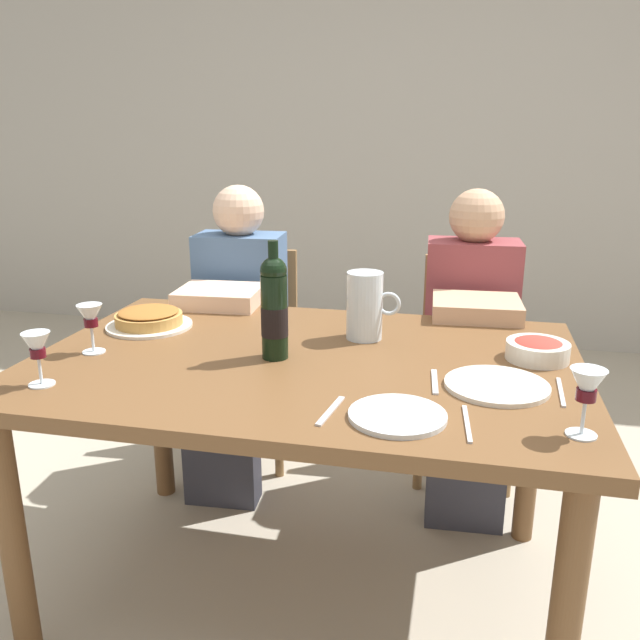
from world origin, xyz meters
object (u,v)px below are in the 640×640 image
at_px(baked_tart, 149,319).
at_px(diner_left, 234,329).
at_px(wine_glass_right_diner, 37,348).
at_px(wine_glass_left_diner, 90,318).
at_px(dinner_plate_left_setting, 397,415).
at_px(wine_bottle, 274,308).
at_px(salad_bowl, 538,349).
at_px(dining_table, 305,389).
at_px(wine_glass_centre, 587,389).
at_px(chair_right, 466,351).
at_px(dinner_plate_right_setting, 497,385).
at_px(water_pitcher, 365,310).
at_px(diner_right, 470,341).
at_px(chair_left, 251,339).

bearing_deg(baked_tart, diner_left, 76.84).
bearing_deg(wine_glass_right_diner, wine_glass_left_diner, 91.25).
relative_size(wine_glass_left_diner, dinner_plate_left_setting, 0.65).
bearing_deg(wine_bottle, salad_bowl, 11.17).
bearing_deg(wine_glass_left_diner, baked_tart, 80.52).
height_order(wine_bottle, diner_left, diner_left).
height_order(dining_table, wine_glass_right_diner, wine_glass_right_diner).
distance_m(wine_glass_centre, dinner_plate_left_setting, 0.39).
height_order(dining_table, wine_bottle, wine_bottle).
distance_m(baked_tart, wine_glass_centre, 1.33).
relative_size(wine_bottle, dinner_plate_left_setting, 1.50).
height_order(salad_bowl, chair_right, chair_right).
height_order(dining_table, dinner_plate_left_setting, dinner_plate_left_setting).
bearing_deg(salad_bowl, wine_bottle, -168.83).
bearing_deg(dining_table, dinner_plate_left_setting, -48.87).
bearing_deg(salad_bowl, baked_tart, 177.79).
bearing_deg(dinner_plate_left_setting, salad_bowl, 53.73).
bearing_deg(chair_right, dining_table, 61.21).
xyz_separation_m(wine_glass_right_diner, wine_glass_centre, (1.26, 0.00, 0.01)).
distance_m(salad_bowl, dinner_plate_right_setting, 0.26).
distance_m(wine_bottle, chair_right, 1.15).
distance_m(wine_bottle, water_pitcher, 0.31).
relative_size(wine_bottle, chair_right, 0.38).
relative_size(baked_tart, diner_right, 0.23).
bearing_deg(dinner_plate_left_setting, water_pitcher, 106.23).
height_order(wine_glass_left_diner, chair_right, wine_glass_left_diner).
relative_size(wine_bottle, wine_glass_left_diner, 2.33).
xyz_separation_m(wine_glass_left_diner, diner_left, (0.15, 0.73, -0.24)).
bearing_deg(dinner_plate_right_setting, salad_bowl, 63.41).
bearing_deg(wine_glass_centre, dinner_plate_left_setting, 179.86).
height_order(dinner_plate_left_setting, chair_left, chair_left).
bearing_deg(wine_glass_right_diner, dinner_plate_right_setting, 11.67).
bearing_deg(diner_right, wine_glass_centre, 99.00).
bearing_deg(dinner_plate_left_setting, baked_tart, 149.27).
distance_m(salad_bowl, chair_left, 1.35).
height_order(wine_glass_right_diner, chair_right, wine_glass_right_diner).
bearing_deg(wine_glass_right_diner, baked_tart, 85.75).
xyz_separation_m(dining_table, baked_tart, (-0.55, 0.17, 0.12)).
distance_m(baked_tart, wine_glass_left_diner, 0.27).
xyz_separation_m(baked_tart, wine_glass_left_diner, (-0.04, -0.26, 0.07)).
bearing_deg(dinner_plate_left_setting, diner_right, 80.77).
relative_size(wine_bottle, wine_glass_right_diner, 2.40).
distance_m(baked_tart, chair_right, 1.28).
height_order(water_pitcher, dinner_plate_left_setting, water_pitcher).
height_order(dining_table, baked_tart, baked_tart).
height_order(baked_tart, chair_left, chair_left).
relative_size(wine_bottle, salad_bowl, 1.92).
relative_size(salad_bowl, dinner_plate_left_setting, 0.78).
xyz_separation_m(dining_table, diner_left, (-0.44, 0.64, -0.05)).
bearing_deg(dinner_plate_left_setting, wine_glass_left_diner, 164.52).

